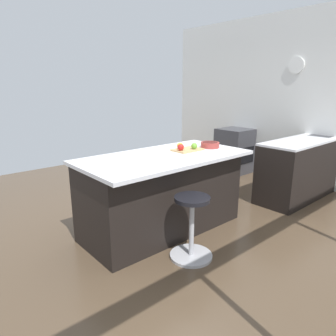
{
  "coord_description": "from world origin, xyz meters",
  "views": [
    {
      "loc": [
        2.41,
        2.75,
        1.72
      ],
      "look_at": [
        0.19,
        0.18,
        0.8
      ],
      "focal_mm": 32.71,
      "sensor_mm": 36.0,
      "label": 1
    }
  ],
  "objects_px": {
    "cutting_board": "(187,150)",
    "apple_yellow": "(180,146)",
    "kitchen_island": "(163,192)",
    "stool_by_window": "(192,229)",
    "oven_range": "(234,151)",
    "apple_red": "(181,147)",
    "fruit_bowl": "(210,145)",
    "apple_green": "(194,146)"
  },
  "relations": [
    {
      "from": "cutting_board",
      "to": "fruit_bowl",
      "type": "height_order",
      "value": "fruit_bowl"
    },
    {
      "from": "oven_range",
      "to": "stool_by_window",
      "type": "bearing_deg",
      "value": 30.26
    },
    {
      "from": "oven_range",
      "to": "stool_by_window",
      "type": "xyz_separation_m",
      "value": [
        2.94,
        1.72,
        -0.13
      ]
    },
    {
      "from": "cutting_board",
      "to": "fruit_bowl",
      "type": "xyz_separation_m",
      "value": [
        -0.35,
        0.06,
        0.03
      ]
    },
    {
      "from": "cutting_board",
      "to": "apple_green",
      "type": "relative_size",
      "value": 4.76
    },
    {
      "from": "stool_by_window",
      "to": "kitchen_island",
      "type": "bearing_deg",
      "value": -105.89
    },
    {
      "from": "oven_range",
      "to": "apple_red",
      "type": "bearing_deg",
      "value": 23.14
    },
    {
      "from": "oven_range",
      "to": "apple_green",
      "type": "xyz_separation_m",
      "value": [
        2.31,
        1.11,
        0.56
      ]
    },
    {
      "from": "kitchen_island",
      "to": "apple_red",
      "type": "bearing_deg",
      "value": 171.99
    },
    {
      "from": "fruit_bowl",
      "to": "kitchen_island",
      "type": "bearing_deg",
      "value": -6.23
    },
    {
      "from": "oven_range",
      "to": "cutting_board",
      "type": "height_order",
      "value": "cutting_board"
    },
    {
      "from": "kitchen_island",
      "to": "stool_by_window",
      "type": "height_order",
      "value": "kitchen_island"
    },
    {
      "from": "kitchen_island",
      "to": "fruit_bowl",
      "type": "height_order",
      "value": "fruit_bowl"
    },
    {
      "from": "apple_green",
      "to": "apple_yellow",
      "type": "bearing_deg",
      "value": -46.58
    },
    {
      "from": "apple_green",
      "to": "fruit_bowl",
      "type": "height_order",
      "value": "apple_green"
    },
    {
      "from": "apple_green",
      "to": "fruit_bowl",
      "type": "relative_size",
      "value": 0.32
    },
    {
      "from": "cutting_board",
      "to": "fruit_bowl",
      "type": "distance_m",
      "value": 0.36
    },
    {
      "from": "oven_range",
      "to": "apple_yellow",
      "type": "xyz_separation_m",
      "value": [
        2.43,
        0.99,
        0.56
      ]
    },
    {
      "from": "apple_green",
      "to": "fruit_bowl",
      "type": "bearing_deg",
      "value": -179.23
    },
    {
      "from": "oven_range",
      "to": "apple_green",
      "type": "bearing_deg",
      "value": 25.73
    },
    {
      "from": "kitchen_island",
      "to": "apple_green",
      "type": "bearing_deg",
      "value": 169.12
    },
    {
      "from": "fruit_bowl",
      "to": "apple_red",
      "type": "bearing_deg",
      "value": -5.28
    },
    {
      "from": "cutting_board",
      "to": "apple_yellow",
      "type": "relative_size",
      "value": 4.68
    },
    {
      "from": "cutting_board",
      "to": "apple_red",
      "type": "bearing_deg",
      "value": 6.04
    },
    {
      "from": "oven_range",
      "to": "kitchen_island",
      "type": "height_order",
      "value": "kitchen_island"
    },
    {
      "from": "kitchen_island",
      "to": "apple_red",
      "type": "xyz_separation_m",
      "value": [
        -0.25,
        0.04,
        0.52
      ]
    },
    {
      "from": "kitchen_island",
      "to": "apple_yellow",
      "type": "bearing_deg",
      "value": -172.23
    },
    {
      "from": "cutting_board",
      "to": "apple_yellow",
      "type": "height_order",
      "value": "apple_yellow"
    },
    {
      "from": "cutting_board",
      "to": "fruit_bowl",
      "type": "relative_size",
      "value": 1.52
    },
    {
      "from": "apple_green",
      "to": "apple_yellow",
      "type": "distance_m",
      "value": 0.18
    },
    {
      "from": "cutting_board",
      "to": "apple_red",
      "type": "height_order",
      "value": "apple_red"
    },
    {
      "from": "cutting_board",
      "to": "apple_yellow",
      "type": "distance_m",
      "value": 0.1
    },
    {
      "from": "oven_range",
      "to": "apple_red",
      "type": "relative_size",
      "value": 11.03
    },
    {
      "from": "stool_by_window",
      "to": "apple_yellow",
      "type": "distance_m",
      "value": 1.13
    },
    {
      "from": "cutting_board",
      "to": "apple_green",
      "type": "height_order",
      "value": "apple_green"
    },
    {
      "from": "stool_by_window",
      "to": "fruit_bowl",
      "type": "relative_size",
      "value": 2.79
    },
    {
      "from": "fruit_bowl",
      "to": "apple_green",
      "type": "bearing_deg",
      "value": 0.77
    },
    {
      "from": "oven_range",
      "to": "stool_by_window",
      "type": "distance_m",
      "value": 3.41
    },
    {
      "from": "apple_yellow",
      "to": "cutting_board",
      "type": "bearing_deg",
      "value": 134.49
    },
    {
      "from": "oven_range",
      "to": "kitchen_island",
      "type": "xyz_separation_m",
      "value": [
        2.75,
        1.03,
        0.03
      ]
    },
    {
      "from": "cutting_board",
      "to": "apple_yellow",
      "type": "bearing_deg",
      "value": -45.51
    },
    {
      "from": "apple_red",
      "to": "fruit_bowl",
      "type": "distance_m",
      "value": 0.48
    }
  ]
}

